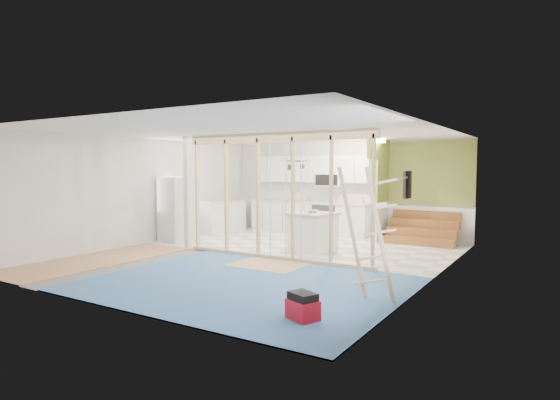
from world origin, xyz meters
The scene contains 17 objects.
room centered at (0.00, 0.00, 1.30)m, with size 7.01×8.01×2.61m.
floor_overlays centered at (0.07, 0.06, 0.01)m, with size 7.00×8.00×0.03m.
stud_frame centered at (-0.22, 0.00, 1.58)m, with size 4.66×0.14×2.60m.
base_cabinets centered at (-1.61, 3.36, 0.47)m, with size 4.45×2.24×0.93m.
upper_cabinets centered at (-0.84, 3.82, 1.82)m, with size 3.60×0.41×0.85m.
green_partition centered at (2.04, 3.66, 0.94)m, with size 2.25×1.51×2.60m.
pot_rack centered at (-0.31, 1.89, 2.00)m, with size 0.52×0.52×0.72m.
sheathing_panel centered at (3.48, -2.00, 1.30)m, with size 0.02×4.00×2.60m, color #A07757.
electrical_panel centered at (3.43, -1.40, 1.65)m, with size 0.04×0.30×0.40m, color #37373C.
ceiling_light centered at (1.40, 3.00, 2.54)m, with size 0.32×0.32×0.08m, color #FFEABF.
fridge centered at (-3.03, 0.59, 0.83)m, with size 0.79×0.76×1.65m.
island centered at (0.60, 1.10, 0.44)m, with size 1.06×1.06×0.90m.
bowl centered at (0.59, 1.10, 0.93)m, with size 0.25×0.25×0.06m, color silver.
soap_bottle_a centered at (-1.43, 3.64, 1.08)m, with size 0.12×0.12×0.30m, color silver.
soap_bottle_b centered at (0.70, 3.73, 1.03)m, with size 0.09×0.09×0.20m, color silver.
toolbox centered at (2.65, -3.07, 0.17)m, with size 0.46×0.41×0.36m.
ladder centered at (3.01, -1.78, 0.97)m, with size 1.02×0.13×1.89m.
Camera 1 is at (5.40, -8.04, 1.90)m, focal length 30.00 mm.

